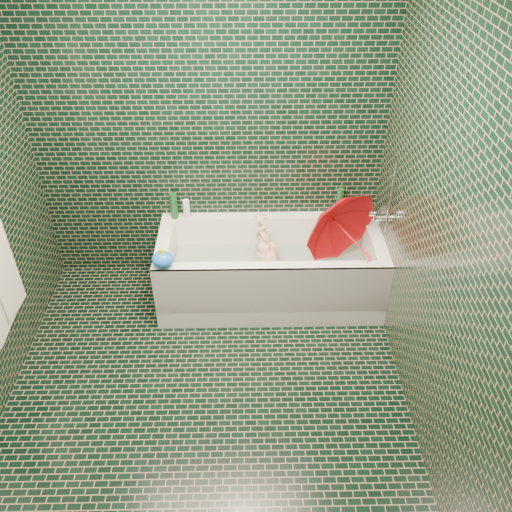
{
  "coord_description": "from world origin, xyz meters",
  "views": [
    {
      "loc": [
        0.28,
        -2.28,
        2.89
      ],
      "look_at": [
        0.34,
        0.82,
        0.54
      ],
      "focal_mm": 38.0,
      "sensor_mm": 36.0,
      "label": 1
    }
  ],
  "objects_px": {
    "umbrella": "(350,236)",
    "rubber_duck": "(351,211)",
    "bathtub": "(270,275)",
    "bath_toy": "(163,259)",
    "child": "(272,267)"
  },
  "relations": [
    {
      "from": "rubber_duck",
      "to": "bath_toy",
      "type": "relative_size",
      "value": 0.68
    },
    {
      "from": "bathtub",
      "to": "child",
      "type": "height_order",
      "value": "bathtub"
    },
    {
      "from": "bathtub",
      "to": "child",
      "type": "bearing_deg",
      "value": -40.17
    },
    {
      "from": "bathtub",
      "to": "umbrella",
      "type": "height_order",
      "value": "umbrella"
    },
    {
      "from": "bathtub",
      "to": "umbrella",
      "type": "bearing_deg",
      "value": -4.78
    },
    {
      "from": "bath_toy",
      "to": "child",
      "type": "bearing_deg",
      "value": 33.0
    },
    {
      "from": "rubber_duck",
      "to": "child",
      "type": "bearing_deg",
      "value": -158.51
    },
    {
      "from": "bathtub",
      "to": "bath_toy",
      "type": "relative_size",
      "value": 9.54
    },
    {
      "from": "bath_toy",
      "to": "umbrella",
      "type": "bearing_deg",
      "value": 23.31
    },
    {
      "from": "child",
      "to": "rubber_duck",
      "type": "height_order",
      "value": "rubber_duck"
    },
    {
      "from": "child",
      "to": "rubber_duck",
      "type": "bearing_deg",
      "value": 125.48
    },
    {
      "from": "bathtub",
      "to": "rubber_duck",
      "type": "bearing_deg",
      "value": 27.18
    },
    {
      "from": "umbrella",
      "to": "bath_toy",
      "type": "relative_size",
      "value": 3.35
    },
    {
      "from": "rubber_duck",
      "to": "bath_toy",
      "type": "distance_m",
      "value": 1.54
    },
    {
      "from": "umbrella",
      "to": "rubber_duck",
      "type": "distance_m",
      "value": 0.39
    }
  ]
}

